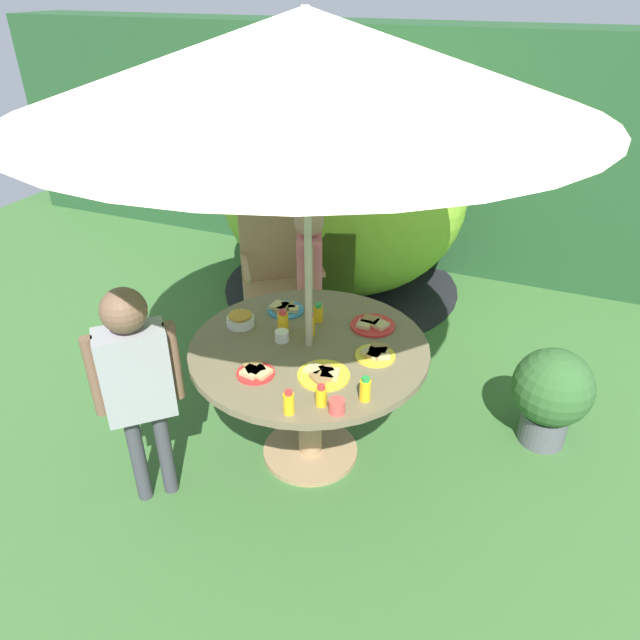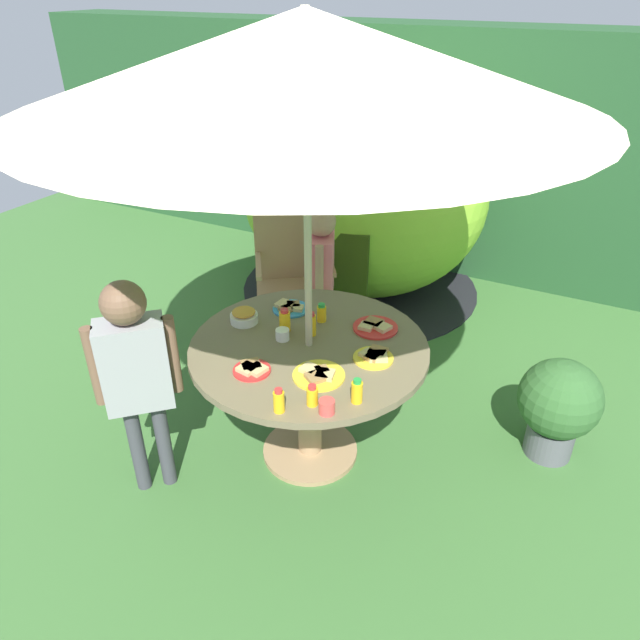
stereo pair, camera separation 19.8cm
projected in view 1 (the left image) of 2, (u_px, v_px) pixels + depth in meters
The scene contains 23 objects.
ground_plane at pixel (310, 454), 3.36m from camera, with size 10.00×10.00×0.02m, color #3D6B33.
hedge_backdrop at pixel (443, 150), 5.22m from camera, with size 9.00×0.70×2.02m, color #234C28.
garden_table at pixel (309, 370), 3.06m from camera, with size 1.22×1.22×0.73m.
patio_umbrella at pixel (306, 61), 2.30m from camera, with size 2.42×2.42×2.26m.
wooden_chair at pixel (280, 271), 4.08m from camera, with size 0.68×0.65×1.04m.
dome_tent at pixel (342, 195), 4.74m from camera, with size 2.29×2.29×1.66m.
potted_plant at pixel (551, 393), 3.27m from camera, with size 0.44×0.44×0.60m.
child_in_pink_shirt at pixel (310, 267), 3.82m from camera, with size 0.26×0.36×1.12m.
child_in_grey_shirt at pixel (136, 373), 2.70m from camera, with size 0.35×0.34×1.21m.
snack_bowl at pixel (240, 319), 3.13m from camera, with size 0.15×0.15×0.08m.
plate_mid_left at pixel (256, 372), 2.75m from camera, with size 0.18×0.18×0.03m.
plate_back_edge at pixel (376, 354), 2.88m from camera, with size 0.20×0.20×0.03m.
plate_near_right at pixel (285, 309), 3.28m from camera, with size 0.20×0.20×0.03m.
plate_mid_right at pixel (323, 374), 2.74m from camera, with size 0.25×0.25×0.03m.
plate_center_back at pixel (372, 324), 3.13m from camera, with size 0.24×0.24×0.03m.
juice_bottle_near_left at pixel (365, 389), 2.57m from camera, with size 0.05×0.05×0.12m.
juice_bottle_far_left at pixel (321, 396), 2.54m from camera, with size 0.05×0.05×0.10m.
juice_bottle_far_right at pixel (310, 325), 3.03m from camera, with size 0.05×0.05×0.13m.
juice_bottle_center_front at pixel (289, 403), 2.49m from camera, with size 0.05×0.05×0.12m.
juice_bottle_front_edge at pixel (318, 313), 3.16m from camera, with size 0.05×0.05×0.11m.
juice_bottle_spot_a at pixel (283, 322), 3.06m from camera, with size 0.06×0.06×0.13m.
cup_near at pixel (337, 406), 2.51m from camera, with size 0.07×0.07×0.06m, color #E04C47.
cup_far at pixel (282, 336), 3.00m from camera, with size 0.07×0.07×0.06m, color white.
Camera 1 is at (1.02, -2.29, 2.36)m, focal length 32.88 mm.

